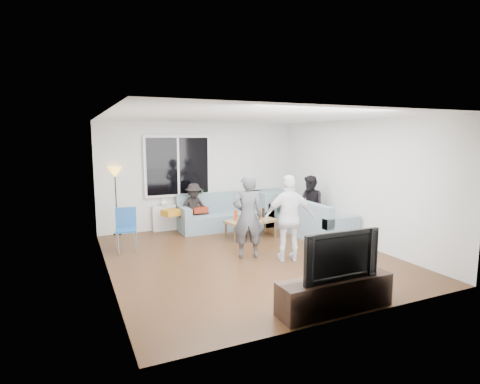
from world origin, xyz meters
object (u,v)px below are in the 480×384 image
side_chair (126,230)px  player_left (248,216)px  spectator_right (310,205)px  sofa_right_section (315,218)px  coffee_table (251,228)px  television (336,254)px  sofa_back_section (225,211)px  floor_lamp (116,201)px  spectator_back (194,207)px  player_right (290,218)px  tv_console (335,294)px

side_chair → player_left: 2.42m
side_chair → spectator_right: (4.07, -0.35, 0.25)m
side_chair → spectator_right: size_ratio=0.63×
sofa_right_section → coffee_table: 1.49m
television → sofa_back_section: bearing=85.1°
floor_lamp → spectator_back: (1.72, -0.46, -0.20)m
player_right → spectator_right: 2.03m
sofa_back_section → television: bearing=-94.9°
player_left → spectator_back: bearing=-63.9°
floor_lamp → spectator_right: (4.07, -1.85, -0.10)m
sofa_right_section → player_left: size_ratio=1.28×
spectator_right → side_chair: bearing=-97.0°
side_chair → spectator_right: bearing=4.7°
sofa_right_section → side_chair: (-4.07, 0.56, 0.01)m
side_chair → player_right: size_ratio=0.55×
spectator_right → sofa_back_section: bearing=-133.2°
sofa_right_section → floor_lamp: size_ratio=1.28×
tv_console → player_left: bearing=91.8°
coffee_table → tv_console: tv_console is taller
sofa_right_section → player_right: bearing=130.2°
sofa_back_section → coffee_table: bearing=-79.0°
spectator_right → spectator_back: bearing=-122.6°
sofa_back_section → coffee_table: size_ratio=2.09×
sofa_right_section → spectator_back: spectator_back is taller
side_chair → spectator_back: spectator_back is taller
coffee_table → spectator_back: spectator_back is taller
sofa_right_section → television: size_ratio=1.80×
player_left → floor_lamp: bearing=-35.4°
side_chair → floor_lamp: (0.00, 1.50, 0.35)m
spectator_right → television: spectator_right is taller
sofa_back_section → tv_console: (-0.41, -4.77, -0.20)m
side_chair → tv_console: 4.31m
coffee_table → side_chair: 2.72m
spectator_back → television: 4.82m
player_right → spectator_right: bearing=-117.4°
side_chair → television: size_ratio=0.77×
spectator_right → player_left: bearing=-67.5°
sofa_back_section → tv_console: 4.79m
spectator_right → television: size_ratio=1.23×
sofa_back_section → floor_lamp: size_ratio=1.47×
sofa_back_section → player_right: player_right is taller
tv_console → television: bearing=0.0°
player_right → spectator_back: 2.96m
coffee_table → player_left: 1.57m
player_right → television: player_right is taller
sofa_right_section → spectator_right: bearing=0.0°
sofa_back_section → floor_lamp: floor_lamp is taller
floor_lamp → sofa_right_section: bearing=-26.7°
television → side_chair: bearing=119.2°
spectator_right → television: (-1.97, -3.41, 0.08)m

